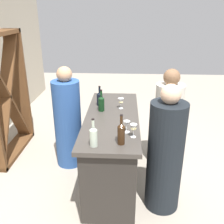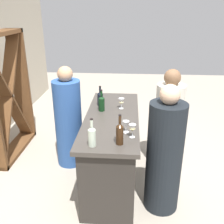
{
  "view_description": "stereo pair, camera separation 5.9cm",
  "coord_description": "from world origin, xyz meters",
  "px_view_note": "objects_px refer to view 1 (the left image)",
  "views": [
    {
      "loc": [
        -2.95,
        -0.16,
        2.19
      ],
      "look_at": [
        0.0,
        0.0,
        0.97
      ],
      "focal_mm": 40.8,
      "sensor_mm": 36.0,
      "label": 1
    },
    {
      "loc": [
        -2.95,
        -0.22,
        2.19
      ],
      "look_at": [
        0.0,
        0.0,
        0.97
      ],
      "focal_mm": 40.8,
      "sensor_mm": 36.0,
      "label": 2
    }
  ],
  "objects_px": {
    "wine_glass_near_left": "(133,128)",
    "wine_bottle_second_left_amber_brown": "(121,133)",
    "wine_bottle_second_right_near_black": "(100,98)",
    "wine_bottle_leftmost_clear_pale": "(93,136)",
    "person_left_guest": "(167,124)",
    "person_right_guest": "(68,122)",
    "wine_bottle_center_dark_green": "(101,103)",
    "person_center_guest": "(165,155)",
    "wine_rack": "(5,97)",
    "wine_glass_near_right": "(121,102)",
    "wine_glass_near_center": "(127,124)"
  },
  "relations": [
    {
      "from": "wine_glass_near_left",
      "to": "person_center_guest",
      "type": "xyz_separation_m",
      "value": [
        0.05,
        -0.36,
        -0.35
      ]
    },
    {
      "from": "person_center_guest",
      "to": "person_right_guest",
      "type": "relative_size",
      "value": 1.01
    },
    {
      "from": "wine_rack",
      "to": "person_center_guest",
      "type": "height_order",
      "value": "wine_rack"
    },
    {
      "from": "wine_rack",
      "to": "wine_glass_near_left",
      "type": "distance_m",
      "value": 2.22
    },
    {
      "from": "wine_glass_near_left",
      "to": "person_center_guest",
      "type": "distance_m",
      "value": 0.5
    },
    {
      "from": "wine_bottle_second_left_amber_brown",
      "to": "wine_glass_near_right",
      "type": "relative_size",
      "value": 2.18
    },
    {
      "from": "wine_bottle_second_left_amber_brown",
      "to": "wine_glass_near_left",
      "type": "distance_m",
      "value": 0.2
    },
    {
      "from": "wine_glass_near_center",
      "to": "person_right_guest",
      "type": "distance_m",
      "value": 1.19
    },
    {
      "from": "wine_glass_near_right",
      "to": "person_center_guest",
      "type": "relative_size",
      "value": 0.1
    },
    {
      "from": "person_center_guest",
      "to": "wine_rack",
      "type": "bearing_deg",
      "value": -7.11
    },
    {
      "from": "wine_glass_near_center",
      "to": "wine_rack",
      "type": "bearing_deg",
      "value": 60.69
    },
    {
      "from": "wine_glass_near_center",
      "to": "wine_bottle_second_right_near_black",
      "type": "bearing_deg",
      "value": 24.89
    },
    {
      "from": "wine_bottle_second_left_amber_brown",
      "to": "person_left_guest",
      "type": "distance_m",
      "value": 1.29
    },
    {
      "from": "wine_rack",
      "to": "wine_bottle_second_right_near_black",
      "type": "xyz_separation_m",
      "value": [
        -0.22,
        -1.46,
        0.08
      ]
    },
    {
      "from": "wine_rack",
      "to": "wine_glass_near_right",
      "type": "relative_size",
      "value": 12.97
    },
    {
      "from": "wine_rack",
      "to": "person_right_guest",
      "type": "relative_size",
      "value": 1.28
    },
    {
      "from": "wine_bottle_second_left_amber_brown",
      "to": "wine_bottle_second_right_near_black",
      "type": "height_order",
      "value": "wine_bottle_second_left_amber_brown"
    },
    {
      "from": "wine_glass_near_right",
      "to": "wine_bottle_second_right_near_black",
      "type": "bearing_deg",
      "value": 70.67
    },
    {
      "from": "wine_bottle_leftmost_clear_pale",
      "to": "person_left_guest",
      "type": "relative_size",
      "value": 0.2
    },
    {
      "from": "wine_bottle_center_dark_green",
      "to": "person_left_guest",
      "type": "relative_size",
      "value": 0.2
    },
    {
      "from": "wine_bottle_second_left_amber_brown",
      "to": "person_right_guest",
      "type": "bearing_deg",
      "value": 37.18
    },
    {
      "from": "wine_rack",
      "to": "wine_glass_near_left",
      "type": "relative_size",
      "value": 12.75
    },
    {
      "from": "wine_bottle_center_dark_green",
      "to": "person_left_guest",
      "type": "height_order",
      "value": "person_left_guest"
    },
    {
      "from": "wine_bottle_second_left_amber_brown",
      "to": "person_right_guest",
      "type": "xyz_separation_m",
      "value": [
        1.03,
        0.78,
        -0.37
      ]
    },
    {
      "from": "wine_bottle_second_left_amber_brown",
      "to": "wine_bottle_second_right_near_black",
      "type": "bearing_deg",
      "value": 16.66
    },
    {
      "from": "wine_glass_near_right",
      "to": "person_center_guest",
      "type": "xyz_separation_m",
      "value": [
        -0.77,
        -0.51,
        -0.34
      ]
    },
    {
      "from": "wine_bottle_center_dark_green",
      "to": "wine_glass_near_center",
      "type": "xyz_separation_m",
      "value": [
        -0.61,
        -0.34,
        -0.02
      ]
    },
    {
      "from": "wine_bottle_leftmost_clear_pale",
      "to": "person_center_guest",
      "type": "relative_size",
      "value": 0.2
    },
    {
      "from": "wine_bottle_second_left_amber_brown",
      "to": "wine_bottle_center_dark_green",
      "type": "height_order",
      "value": "wine_bottle_second_left_amber_brown"
    },
    {
      "from": "wine_rack",
      "to": "wine_bottle_second_left_amber_brown",
      "type": "height_order",
      "value": "wine_rack"
    },
    {
      "from": "wine_glass_near_right",
      "to": "person_left_guest",
      "type": "distance_m",
      "value": 0.76
    },
    {
      "from": "wine_bottle_center_dark_green",
      "to": "wine_bottle_second_right_near_black",
      "type": "distance_m",
      "value": 0.21
    },
    {
      "from": "wine_bottle_leftmost_clear_pale",
      "to": "wine_rack",
      "type": "bearing_deg",
      "value": 48.27
    },
    {
      "from": "wine_bottle_second_left_amber_brown",
      "to": "wine_glass_near_right",
      "type": "distance_m",
      "value": 0.97
    },
    {
      "from": "person_left_guest",
      "to": "person_right_guest",
      "type": "distance_m",
      "value": 1.42
    },
    {
      "from": "wine_glass_near_center",
      "to": "person_center_guest",
      "type": "height_order",
      "value": "person_center_guest"
    },
    {
      "from": "wine_glass_near_left",
      "to": "wine_glass_near_right",
      "type": "distance_m",
      "value": 0.83
    },
    {
      "from": "wine_glass_near_left",
      "to": "wine_bottle_second_left_amber_brown",
      "type": "bearing_deg",
      "value": 140.11
    },
    {
      "from": "wine_bottle_second_right_near_black",
      "to": "person_center_guest",
      "type": "xyz_separation_m",
      "value": [
        -0.87,
        -0.81,
        -0.35
      ]
    },
    {
      "from": "wine_bottle_second_right_near_black",
      "to": "wine_glass_near_left",
      "type": "distance_m",
      "value": 1.02
    },
    {
      "from": "wine_bottle_leftmost_clear_pale",
      "to": "wine_bottle_center_dark_green",
      "type": "xyz_separation_m",
      "value": [
        0.93,
        0.01,
        -0.0
      ]
    },
    {
      "from": "wine_bottle_second_left_amber_brown",
      "to": "wine_bottle_leftmost_clear_pale",
      "type": "bearing_deg",
      "value": 101.85
    },
    {
      "from": "wine_bottle_center_dark_green",
      "to": "wine_rack",
      "type": "bearing_deg",
      "value": 74.36
    },
    {
      "from": "wine_glass_near_right",
      "to": "person_left_guest",
      "type": "bearing_deg",
      "value": -82.49
    },
    {
      "from": "wine_glass_near_left",
      "to": "person_left_guest",
      "type": "relative_size",
      "value": 0.1
    },
    {
      "from": "wine_rack",
      "to": "wine_bottle_second_right_near_black",
      "type": "height_order",
      "value": "wine_rack"
    },
    {
      "from": "wine_rack",
      "to": "wine_bottle_leftmost_clear_pale",
      "type": "xyz_separation_m",
      "value": [
        -1.35,
        -1.51,
        0.09
      ]
    },
    {
      "from": "wine_rack",
      "to": "person_left_guest",
      "type": "xyz_separation_m",
      "value": [
        -0.24,
        -2.42,
        -0.28
      ]
    },
    {
      "from": "wine_bottle_leftmost_clear_pale",
      "to": "wine_glass_near_left",
      "type": "xyz_separation_m",
      "value": [
        0.21,
        -0.39,
        -0.01
      ]
    },
    {
      "from": "wine_bottle_second_left_amber_brown",
      "to": "person_left_guest",
      "type": "xyz_separation_m",
      "value": [
        1.06,
        -0.64,
        -0.38
      ]
    }
  ]
}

